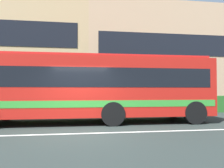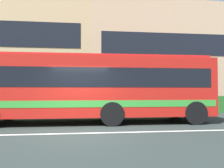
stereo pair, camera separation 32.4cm
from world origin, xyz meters
TOP-DOWN VIEW (x-y plane):
  - ground_plane at (0.00, 0.00)m, footprint 160.00×160.00m
  - lane_centre_line at (0.00, 0.00)m, footprint 60.00×0.16m
  - hedge_row_far at (-0.28, 6.67)m, footprint 23.16×1.10m
  - apartment_block_right at (10.69, 15.42)m, footprint 19.86×9.86m
  - transit_bus at (0.72, 2.64)m, footprint 10.57×2.73m

SIDE VIEW (x-z plane):
  - ground_plane at x=0.00m, z-range 0.00..0.00m
  - lane_centre_line at x=0.00m, z-range 0.00..0.01m
  - hedge_row_far at x=-0.28m, z-range 0.00..1.10m
  - transit_bus at x=0.72m, z-range 0.16..3.19m
  - apartment_block_right at x=10.69m, z-range 0.00..9.41m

